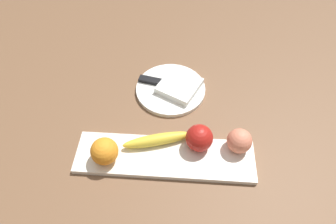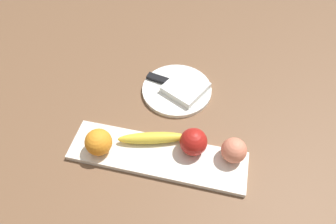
{
  "view_description": "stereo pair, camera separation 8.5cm",
  "coord_description": "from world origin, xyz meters",
  "px_view_note": "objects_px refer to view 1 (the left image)",
  "views": [
    {
      "loc": [
        0.06,
        -0.44,
        0.71
      ],
      "look_at": [
        0.02,
        0.09,
        0.05
      ],
      "focal_mm": 32.31,
      "sensor_mm": 36.0,
      "label": 1
    },
    {
      "loc": [
        0.14,
        -0.43,
        0.71
      ],
      "look_at": [
        0.02,
        0.09,
        0.05
      ],
      "focal_mm": 32.31,
      "sensor_mm": 36.0,
      "label": 2
    }
  ],
  "objects_px": {
    "banana": "(159,141)",
    "knife": "(157,82)",
    "fruit_tray": "(165,157)",
    "peach": "(239,141)",
    "apple": "(199,138)",
    "orange_near_apple": "(104,151)",
    "dinner_plate": "(171,89)",
    "folded_napkin": "(179,86)"
  },
  "relations": [
    {
      "from": "banana",
      "to": "knife",
      "type": "height_order",
      "value": "banana"
    },
    {
      "from": "fruit_tray",
      "to": "peach",
      "type": "bearing_deg",
      "value": 11.23
    },
    {
      "from": "banana",
      "to": "fruit_tray",
      "type": "bearing_deg",
      "value": 103.36
    },
    {
      "from": "banana",
      "to": "knife",
      "type": "distance_m",
      "value": 0.23
    },
    {
      "from": "apple",
      "to": "fruit_tray",
      "type": "bearing_deg",
      "value": -157.69
    },
    {
      "from": "orange_near_apple",
      "to": "dinner_plate",
      "type": "bearing_deg",
      "value": 60.2
    },
    {
      "from": "folded_napkin",
      "to": "knife",
      "type": "relative_size",
      "value": 0.64
    },
    {
      "from": "apple",
      "to": "dinner_plate",
      "type": "xyz_separation_m",
      "value": [
        -0.09,
        0.21,
        -0.04
      ]
    },
    {
      "from": "banana",
      "to": "folded_napkin",
      "type": "distance_m",
      "value": 0.22
    },
    {
      "from": "fruit_tray",
      "to": "peach",
      "type": "distance_m",
      "value": 0.2
    },
    {
      "from": "fruit_tray",
      "to": "banana",
      "type": "bearing_deg",
      "value": 119.06
    },
    {
      "from": "fruit_tray",
      "to": "peach",
      "type": "relative_size",
      "value": 7.17
    },
    {
      "from": "orange_near_apple",
      "to": "folded_napkin",
      "type": "relative_size",
      "value": 0.62
    },
    {
      "from": "banana",
      "to": "peach",
      "type": "xyz_separation_m",
      "value": [
        0.21,
        0.0,
        0.02
      ]
    },
    {
      "from": "apple",
      "to": "dinner_plate",
      "type": "bearing_deg",
      "value": 112.59
    },
    {
      "from": "fruit_tray",
      "to": "folded_napkin",
      "type": "distance_m",
      "value": 0.25
    },
    {
      "from": "fruit_tray",
      "to": "dinner_plate",
      "type": "bearing_deg",
      "value": 90.0
    },
    {
      "from": "banana",
      "to": "orange_near_apple",
      "type": "bearing_deg",
      "value": 5.97
    },
    {
      "from": "apple",
      "to": "knife",
      "type": "xyz_separation_m",
      "value": [
        -0.13,
        0.23,
        -0.03
      ]
    },
    {
      "from": "fruit_tray",
      "to": "peach",
      "type": "height_order",
      "value": "peach"
    },
    {
      "from": "peach",
      "to": "orange_near_apple",
      "type": "bearing_deg",
      "value": -170.67
    },
    {
      "from": "apple",
      "to": "peach",
      "type": "height_order",
      "value": "apple"
    },
    {
      "from": "apple",
      "to": "knife",
      "type": "height_order",
      "value": "apple"
    },
    {
      "from": "apple",
      "to": "knife",
      "type": "relative_size",
      "value": 0.4
    },
    {
      "from": "orange_near_apple",
      "to": "apple",
      "type": "bearing_deg",
      "value": 12.79
    },
    {
      "from": "banana",
      "to": "orange_near_apple",
      "type": "relative_size",
      "value": 2.62
    },
    {
      "from": "apple",
      "to": "dinner_plate",
      "type": "distance_m",
      "value": 0.23
    },
    {
      "from": "dinner_plate",
      "to": "orange_near_apple",
      "type": "bearing_deg",
      "value": -119.8
    },
    {
      "from": "banana",
      "to": "peach",
      "type": "height_order",
      "value": "peach"
    },
    {
      "from": "folded_napkin",
      "to": "orange_near_apple",
      "type": "bearing_deg",
      "value": -124.05
    },
    {
      "from": "peach",
      "to": "dinner_plate",
      "type": "relative_size",
      "value": 0.3
    },
    {
      "from": "fruit_tray",
      "to": "knife",
      "type": "bearing_deg",
      "value": 99.26
    },
    {
      "from": "banana",
      "to": "knife",
      "type": "relative_size",
      "value": 1.03
    },
    {
      "from": "apple",
      "to": "folded_napkin",
      "type": "relative_size",
      "value": 0.63
    },
    {
      "from": "peach",
      "to": "knife",
      "type": "relative_size",
      "value": 0.36
    },
    {
      "from": "fruit_tray",
      "to": "knife",
      "type": "xyz_separation_m",
      "value": [
        -0.04,
        0.26,
        0.01
      ]
    },
    {
      "from": "apple",
      "to": "dinner_plate",
      "type": "height_order",
      "value": "apple"
    },
    {
      "from": "banana",
      "to": "knife",
      "type": "xyz_separation_m",
      "value": [
        -0.02,
        0.23,
        -0.01
      ]
    },
    {
      "from": "peach",
      "to": "knife",
      "type": "height_order",
      "value": "peach"
    },
    {
      "from": "peach",
      "to": "dinner_plate",
      "type": "height_order",
      "value": "peach"
    },
    {
      "from": "apple",
      "to": "banana",
      "type": "relative_size",
      "value": 0.39
    },
    {
      "from": "dinner_plate",
      "to": "knife",
      "type": "distance_m",
      "value": 0.05
    }
  ]
}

